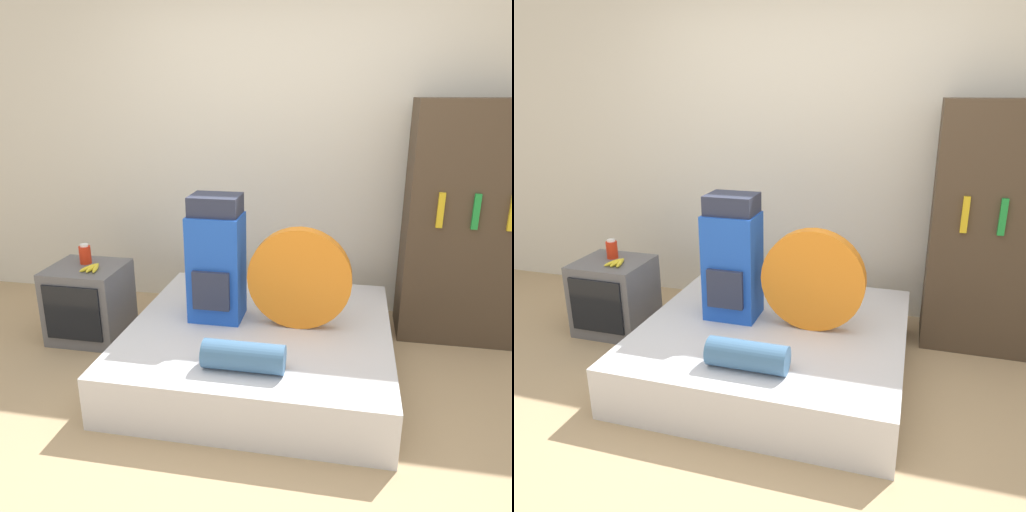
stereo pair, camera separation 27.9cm
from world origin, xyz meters
The scene contains 10 objects.
ground_plane centered at (0.00, 0.00, 0.00)m, with size 16.00×16.00×0.00m, color tan.
wall_back centered at (0.00, 1.76, 1.30)m, with size 8.00×0.05×2.60m.
bed centered at (0.00, 0.69, 0.15)m, with size 1.61×1.58×0.31m.
backpack centered at (-0.29, 0.75, 0.70)m, with size 0.33×0.29×0.80m.
tent_bag centered at (0.24, 0.71, 0.62)m, with size 0.63×0.09×0.63m.
sleeping_roll centered at (0.01, 0.15, 0.39)m, with size 0.43×0.16×0.16m.
television centered at (-1.28, 0.89, 0.27)m, with size 0.50×0.47×0.54m.
canister centered at (-1.31, 0.96, 0.60)m, with size 0.08×0.08×0.14m.
banana_bunch centered at (-1.20, 0.84, 0.55)m, with size 0.13×0.18×0.03m.
bookshelf centered at (1.30, 1.44, 0.83)m, with size 0.81×0.45×1.66m.
Camera 2 is at (0.78, -2.03, 1.71)m, focal length 35.00 mm.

